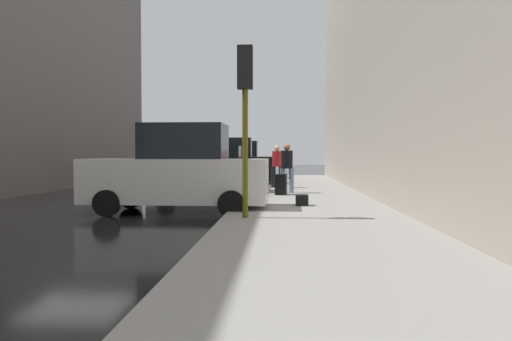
# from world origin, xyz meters

# --- Properties ---
(ground_plane) EXTENTS (120.00, 120.00, 0.00)m
(ground_plane) POSITION_xyz_m (0.00, 0.00, 0.00)
(ground_plane) COLOR black
(sidewalk) EXTENTS (4.00, 40.00, 0.15)m
(sidewalk) POSITION_xyz_m (6.00, 0.00, 0.07)
(sidewalk) COLOR gray
(sidewalk) RESTS_ON ground_plane
(parked_white_van) EXTENTS (4.62, 2.10, 2.25)m
(parked_white_van) POSITION_xyz_m (2.65, 0.07, 1.03)
(parked_white_van) COLOR silver
(parked_white_van) RESTS_ON ground_plane
(parked_gray_coupe) EXTENTS (4.24, 2.13, 1.79)m
(parked_gray_coupe) POSITION_xyz_m (2.65, 5.52, 0.85)
(parked_gray_coupe) COLOR slate
(parked_gray_coupe) RESTS_ON ground_plane
(parked_black_suv) EXTENTS (4.64, 2.15, 2.25)m
(parked_black_suv) POSITION_xyz_m (2.65, 10.65, 1.03)
(parked_black_suv) COLOR black
(parked_black_suv) RESTS_ON ground_plane
(parked_bronze_suv) EXTENTS (4.62, 2.10, 2.25)m
(parked_bronze_suv) POSITION_xyz_m (2.65, 16.07, 1.03)
(parked_bronze_suv) COLOR brown
(parked_bronze_suv) RESTS_ON ground_plane
(fire_hydrant) EXTENTS (0.42, 0.22, 0.70)m
(fire_hydrant) POSITION_xyz_m (4.45, 5.95, 0.50)
(fire_hydrant) COLOR red
(fire_hydrant) RESTS_ON sidewalk
(traffic_light) EXTENTS (0.32, 0.32, 3.60)m
(traffic_light) POSITION_xyz_m (4.50, -2.03, 2.76)
(traffic_light) COLOR #514C0F
(traffic_light) RESTS_ON sidewalk
(pedestrian_in_jeans) EXTENTS (0.53, 0.48, 1.71)m
(pedestrian_in_jeans) POSITION_xyz_m (5.44, 4.84, 1.10)
(pedestrian_in_jeans) COLOR #728CB2
(pedestrian_in_jeans) RESTS_ON sidewalk
(pedestrian_in_red_jacket) EXTENTS (0.52, 0.47, 1.71)m
(pedestrian_in_red_jacket) POSITION_xyz_m (5.06, 7.69, 1.10)
(pedestrian_in_red_jacket) COLOR black
(pedestrian_in_red_jacket) RESTS_ON sidewalk
(rolling_suitcase) EXTENTS (0.41, 0.59, 1.04)m
(rolling_suitcase) POSITION_xyz_m (5.24, 4.05, 0.49)
(rolling_suitcase) COLOR black
(rolling_suitcase) RESTS_ON sidewalk
(duffel_bag) EXTENTS (0.32, 0.44, 0.28)m
(duffel_bag) POSITION_xyz_m (5.79, 0.56, 0.29)
(duffel_bag) COLOR black
(duffel_bag) RESTS_ON sidewalk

